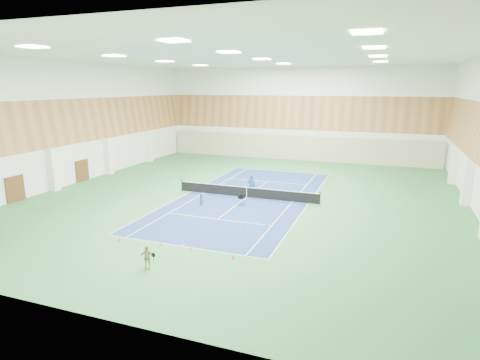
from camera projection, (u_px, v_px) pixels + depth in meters
name	position (u px, v px, depth m)	size (l,w,h in m)	color
ground	(247.00, 197.00, 35.31)	(40.00, 40.00, 0.00)	#2F6F39
room_shell	(247.00, 129.00, 33.94)	(36.00, 40.00, 12.00)	white
wood_cladding	(247.00, 105.00, 33.49)	(36.00, 40.00, 8.00)	#AD7340
ceiling_light_grid	(247.00, 56.00, 32.59)	(21.40, 25.40, 0.06)	white
court_surface	(247.00, 197.00, 35.31)	(10.97, 23.77, 0.01)	navy
tennis_balls_scatter	(247.00, 197.00, 35.30)	(10.57, 22.77, 0.07)	#B3D524
tennis_net	(247.00, 191.00, 35.19)	(12.80, 0.10, 1.10)	black
back_curtain	(296.00, 148.00, 52.98)	(35.40, 0.16, 3.20)	#C6B793
door_left_a	(15.00, 189.00, 33.82)	(0.08, 1.80, 2.20)	#593319
door_left_b	(82.00, 171.00, 41.12)	(0.08, 1.80, 2.20)	#593319
coach	(251.00, 185.00, 35.57)	(0.70, 0.46, 1.92)	navy
child_court	(202.00, 200.00, 32.75)	(0.48, 0.37, 0.99)	gray
child_apron	(147.00, 257.00, 21.35)	(0.76, 0.32, 1.29)	tan
ball_cart	(241.00, 200.00, 32.93)	(0.49, 0.49, 0.85)	black
cone_svc_a	(177.00, 215.00, 30.06)	(0.19, 0.19, 0.21)	#EB4B0C
cone_svc_b	(208.00, 216.00, 29.84)	(0.20, 0.20, 0.22)	orange
cone_svc_c	(238.00, 218.00, 29.29)	(0.23, 0.23, 0.25)	orange
cone_svc_d	(266.00, 225.00, 28.02)	(0.19, 0.19, 0.21)	#D75D0B
cone_base_a	(120.00, 239.00, 25.30)	(0.23, 0.23, 0.25)	#FE600D
cone_base_b	(161.00, 244.00, 24.61)	(0.18, 0.18, 0.20)	orange
cone_base_c	(191.00, 249.00, 23.89)	(0.18, 0.18, 0.20)	#FF5D0D
cone_base_d	(233.00, 257.00, 22.71)	(0.22, 0.22, 0.24)	#EC550C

